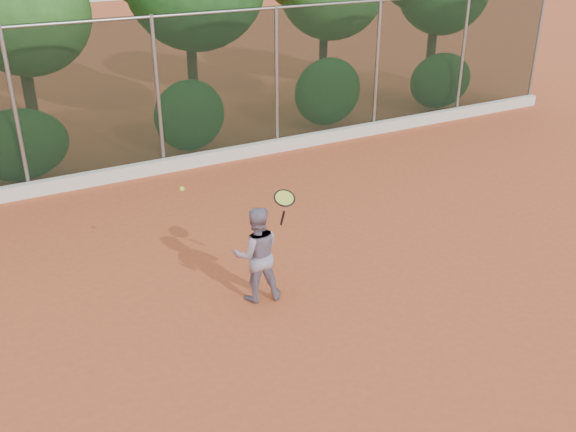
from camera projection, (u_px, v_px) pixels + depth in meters
ground at (321, 317)px, 9.51m from camera, size 80.00×80.00×0.00m
concrete_curb at (167, 165)px, 14.84m from camera, size 24.00×0.20×0.30m
tennis_player at (257, 254)px, 9.68m from camera, size 0.87×0.75×1.53m
chainlink_fence at (158, 91)px, 14.26m from camera, size 24.09×0.09×3.50m
tennis_racket at (284, 200)px, 9.37m from camera, size 0.38×0.35×0.59m
tennis_ball_in_flight at (182, 189)px, 9.32m from camera, size 0.07×0.07×0.07m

